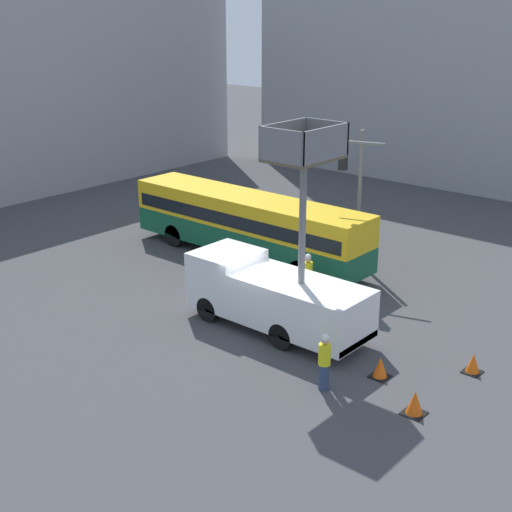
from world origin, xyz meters
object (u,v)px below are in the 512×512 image
(traffic_cone_near_truck, at_px, (415,403))
(traffic_cone_mid_road, at_px, (380,368))
(traffic_light_pole, at_px, (354,180))
(road_worker_near_truck, at_px, (324,362))
(city_bus, at_px, (248,222))
(road_worker_directing, at_px, (308,276))
(traffic_cone_far_side, at_px, (473,364))
(utility_truck, at_px, (275,290))

(traffic_cone_near_truck, distance_m, traffic_cone_mid_road, 2.24)
(traffic_light_pole, distance_m, traffic_cone_mid_road, 10.65)
(road_worker_near_truck, bearing_deg, city_bus, -24.24)
(road_worker_near_truck, bearing_deg, road_worker_directing, -35.56)
(traffic_light_pole, bearing_deg, traffic_cone_far_side, -123.62)
(city_bus, xyz_separation_m, road_worker_directing, (-2.14, -5.02, -0.79))
(road_worker_near_truck, xyz_separation_m, traffic_cone_far_side, (3.98, -3.03, -0.63))
(city_bus, bearing_deg, utility_truck, 151.48)
(city_bus, height_order, traffic_cone_far_side, city_bus)
(utility_truck, distance_m, city_bus, 7.79)
(road_worker_directing, relative_size, traffic_cone_mid_road, 2.79)
(traffic_light_pole, height_order, road_worker_directing, traffic_light_pole)
(traffic_light_pole, height_order, road_worker_near_truck, traffic_light_pole)
(utility_truck, xyz_separation_m, traffic_cone_mid_road, (-0.55, -4.77, -1.20))
(utility_truck, relative_size, traffic_cone_far_side, 11.39)
(city_bus, relative_size, road_worker_directing, 6.48)
(road_worker_near_truck, bearing_deg, traffic_cone_mid_road, -103.81)
(traffic_light_pole, bearing_deg, traffic_cone_near_truck, -137.76)
(traffic_light_pole, xyz_separation_m, traffic_cone_far_side, (-5.57, -8.38, -3.72))
(road_worker_directing, xyz_separation_m, traffic_cone_mid_road, (-3.60, -5.57, -0.64))
(traffic_light_pole, xyz_separation_m, road_worker_directing, (-4.17, -0.70, -3.06))
(road_worker_directing, relative_size, traffic_cone_far_side, 2.88)
(utility_truck, bearing_deg, traffic_light_pole, 11.73)
(traffic_cone_far_side, bearing_deg, road_worker_near_truck, 142.68)
(traffic_cone_mid_road, bearing_deg, utility_truck, 83.38)
(utility_truck, distance_m, traffic_light_pole, 7.78)
(road_worker_near_truck, bearing_deg, traffic_cone_far_side, -113.69)
(traffic_cone_near_truck, height_order, traffic_cone_mid_road, traffic_cone_near_truck)
(road_worker_near_truck, distance_m, traffic_cone_near_truck, 2.93)
(traffic_cone_near_truck, height_order, traffic_cone_far_side, traffic_cone_near_truck)
(utility_truck, distance_m, traffic_cone_near_truck, 6.99)
(city_bus, relative_size, traffic_cone_near_truck, 16.85)
(road_worker_directing, distance_m, traffic_cone_mid_road, 6.66)
(road_worker_near_truck, relative_size, road_worker_directing, 0.98)
(traffic_light_pole, distance_m, traffic_cone_far_side, 10.73)
(city_bus, height_order, road_worker_directing, city_bus)
(traffic_cone_far_side, bearing_deg, road_worker_directing, 79.65)
(city_bus, relative_size, traffic_light_pole, 2.06)
(city_bus, xyz_separation_m, road_worker_near_truck, (-7.52, -9.66, -0.82))
(traffic_light_pole, xyz_separation_m, traffic_cone_mid_road, (-7.76, -6.27, -3.71))
(traffic_light_pole, distance_m, traffic_cone_near_truck, 12.68)
(traffic_cone_mid_road, bearing_deg, road_worker_near_truck, 152.55)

